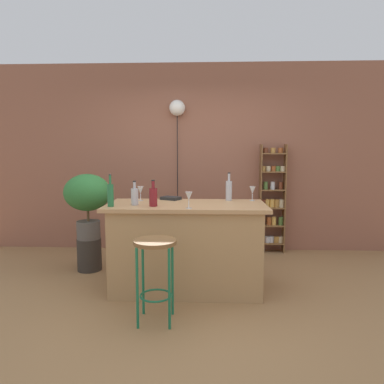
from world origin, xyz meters
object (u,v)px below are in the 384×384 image
Objects in this scene: bottle_soda_blue at (135,196)px; wine_glass_right at (140,190)px; wine_glass_left at (252,190)px; bottle_vinegar at (229,190)px; bar_stool at (155,260)px; bottle_olive_oil at (110,194)px; pendant_globe_light at (177,110)px; spice_shelf at (272,200)px; potted_plant at (87,197)px; plant_stool at (89,254)px; bottle_sauce_amber at (153,196)px; cookbook at (171,198)px; wine_glass_center at (189,197)px.

wine_glass_right is (-0.00, 0.34, 0.02)m from bottle_soda_blue.
bottle_vinegar is at bearing 176.56° from wine_glass_left.
bottle_olive_oil reaches higher than bar_stool.
bottle_olive_oil is 2.02× the size of wine_glass_left.
bottle_olive_oil is (-0.53, 0.54, 0.51)m from bar_stool.
bar_stool is 0.33× the size of pendant_globe_light.
spice_shelf reaches higher than bottle_vinegar.
potted_plant is 2.55× the size of bottle_vinegar.
bottle_soda_blue reaches higher than plant_stool.
pendant_globe_light is at bearing 127.24° from wine_glass_left.
bar_stool is 0.90× the size of potted_plant.
bar_stool is 2.68m from spice_shelf.
bar_stool is 0.46× the size of spice_shelf.
bar_stool is 2.78m from pendant_globe_light.
potted_plant is 3.01× the size of bottle_sauce_amber.
wine_glass_left and wine_glass_right have the same top height.
bottle_olive_oil is at bearing -106.97° from pendant_globe_light.
spice_shelf is 2.63m from potted_plant.
bottle_vinegar is at bearing -60.92° from pendant_globe_light.
wine_glass_right is (-1.27, -0.05, 0.00)m from wine_glass_left.
potted_plant is (0.00, 0.00, 0.73)m from plant_stool.
bottle_vinegar is 0.97× the size of bottle_olive_oil.
bottle_vinegar is at bearing 3.82° from wine_glass_right.
bar_stool is at bearing -63.16° from cookbook.
wine_glass_center is (0.58, -0.19, 0.02)m from bottle_soda_blue.
bottle_sauce_amber reaches higher than wine_glass_left.
wine_glass_left is (1.27, 0.39, 0.02)m from bottle_soda_blue.
wine_glass_left reaches higher than plant_stool.
bottle_sauce_amber is 0.46m from wine_glass_right.
spice_shelf is at bearing 42.88° from bottle_soda_blue.
bottle_olive_oil is 0.43m from bottle_sauce_amber.
bottle_olive_oil is at bearing -57.03° from plant_stool.
bar_stool is 4.50× the size of wine_glass_left.
bottle_olive_oil is at bearing 134.29° from bar_stool.
bottle_olive_oil reaches higher than potted_plant.
potted_plant is 1.85m from pendant_globe_light.
pendant_globe_light reaches higher than cookbook.
wine_glass_left is 1.00× the size of wine_glass_right.
wine_glass_left is (0.97, 1.04, 0.50)m from bar_stool.
wine_glass_right is at bearing 90.31° from bottle_soda_blue.
wine_glass_right is (0.73, -0.34, 0.12)m from potted_plant.
cookbook is at bearing -88.97° from pendant_globe_light.
spice_shelf is 1.33m from wine_glass_left.
bottle_soda_blue is at bearing 161.89° from wine_glass_center.
bottle_vinegar is 1.53× the size of cookbook.
bottle_sauce_amber is 1.66× the size of wine_glass_center.
potted_plant is 1.76m from bottle_vinegar.
wine_glass_center is (0.37, -0.11, 0.01)m from bottle_sauce_amber.
bottle_vinegar is at bearing 56.55° from bar_stool.
plant_stool is at bearing -159.29° from spice_shelf.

